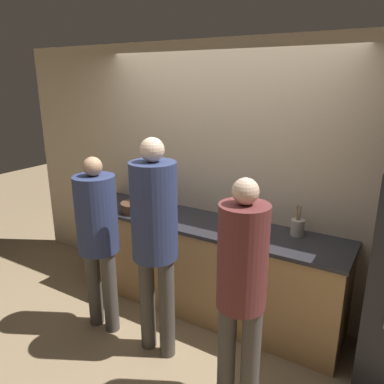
% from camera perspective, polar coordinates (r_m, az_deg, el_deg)
% --- Properties ---
extents(ground_plane, '(14.00, 14.00, 0.00)m').
position_cam_1_polar(ground_plane, '(3.77, -1.21, -19.59)').
color(ground_plane, '#9E8460').
extents(wall_back, '(5.20, 0.06, 2.60)m').
position_cam_1_polar(wall_back, '(3.74, 4.22, 2.23)').
color(wall_back, '#C6B293').
rests_on(wall_back, ground_plane).
extents(counter, '(2.73, 0.65, 0.93)m').
position_cam_1_polar(counter, '(3.79, 1.74, -11.07)').
color(counter, tan).
rests_on(counter, ground_plane).
extents(person_left, '(0.36, 0.36, 1.63)m').
position_cam_1_polar(person_left, '(3.39, -14.19, -5.66)').
color(person_left, '#4C4742').
rests_on(person_left, ground_plane).
extents(person_center, '(0.36, 0.36, 1.84)m').
position_cam_1_polar(person_center, '(2.95, -5.72, -5.83)').
color(person_center, '#4C4742').
rests_on(person_center, ground_plane).
extents(person_right, '(0.33, 0.33, 1.68)m').
position_cam_1_polar(person_right, '(2.51, 7.56, -13.31)').
color(person_right, '#4C4742').
rests_on(person_right, ground_plane).
extents(fruit_bowl, '(0.29, 0.29, 0.14)m').
position_cam_1_polar(fruit_bowl, '(3.86, -8.67, -2.29)').
color(fruit_bowl, '#4C3323').
rests_on(fruit_bowl, counter).
extents(utensil_crock, '(0.11, 0.11, 0.27)m').
position_cam_1_polar(utensil_crock, '(3.38, 15.77, -5.17)').
color(utensil_crock, '#ADA393').
rests_on(utensil_crock, counter).
extents(bottle_clear, '(0.05, 0.05, 0.18)m').
position_cam_1_polar(bottle_clear, '(3.53, -3.94, -3.68)').
color(bottle_clear, silver).
rests_on(bottle_clear, counter).
extents(bottle_red, '(0.06, 0.06, 0.16)m').
position_cam_1_polar(bottle_red, '(3.35, 5.25, -5.06)').
color(bottle_red, red).
rests_on(bottle_red, counter).
extents(cup_blue, '(0.07, 0.07, 0.09)m').
position_cam_1_polar(cup_blue, '(3.27, 10.75, -6.13)').
color(cup_blue, '#335184').
rests_on(cup_blue, counter).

